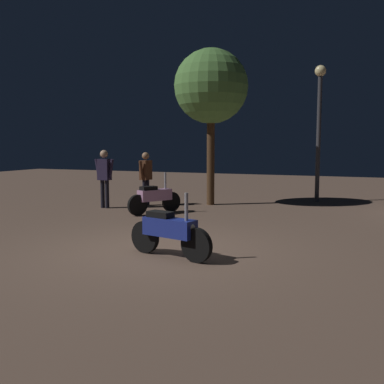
# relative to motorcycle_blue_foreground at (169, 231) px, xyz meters

# --- Properties ---
(ground_plane) EXTENTS (40.00, 40.00, 0.00)m
(ground_plane) POSITION_rel_motorcycle_blue_foreground_xyz_m (-0.42, 0.38, -0.44)
(ground_plane) COLOR brown
(motorcycle_blue_foreground) EXTENTS (1.63, 0.52, 1.11)m
(motorcycle_blue_foreground) POSITION_rel_motorcycle_blue_foreground_xyz_m (0.00, 0.00, 0.00)
(motorcycle_blue_foreground) COLOR black
(motorcycle_blue_foreground) RESTS_ON ground_plane
(motorcycle_pink_parked_left) EXTENTS (0.91, 1.49, 1.11)m
(motorcycle_pink_parked_left) POSITION_rel_motorcycle_blue_foreground_xyz_m (-2.33, 4.09, 0.00)
(motorcycle_pink_parked_left) COLOR black
(motorcycle_pink_parked_left) RESTS_ON ground_plane
(person_rider_beside) EXTENTS (0.28, 0.67, 1.64)m
(person_rider_beside) POSITION_rel_motorcycle_blue_foreground_xyz_m (-3.32, 5.46, 0.53)
(person_rider_beside) COLOR black
(person_rider_beside) RESTS_ON ground_plane
(person_bystander_far) EXTENTS (0.67, 0.26, 1.71)m
(person_bystander_far) POSITION_rel_motorcycle_blue_foreground_xyz_m (-4.19, 4.51, 0.59)
(person_bystander_far) COLOR black
(person_bystander_far) RESTS_ON ground_plane
(streetlamp_near) EXTENTS (0.36, 0.36, 4.39)m
(streetlamp_near) POSITION_rel_motorcycle_blue_foreground_xyz_m (1.47, 8.37, 2.40)
(streetlamp_near) COLOR #38383D
(streetlamp_near) RESTS_ON ground_plane
(tree_left_bg) EXTENTS (2.26, 2.26, 4.76)m
(tree_left_bg) POSITION_rel_motorcycle_blue_foreground_xyz_m (-1.53, 6.36, 3.17)
(tree_left_bg) COLOR #4C331E
(tree_left_bg) RESTS_ON ground_plane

